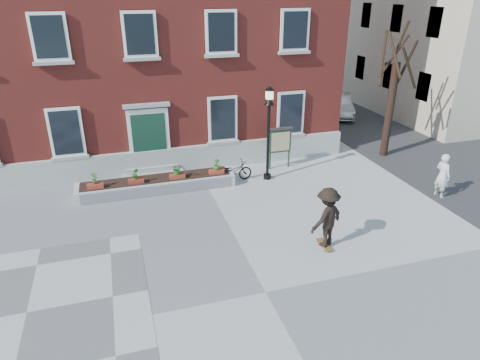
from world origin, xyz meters
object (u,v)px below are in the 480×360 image
object	(u,v)px
notice_board	(280,141)
bicycle	(233,172)
parked_car	(338,105)
lamp_post	(269,121)
skateboarder	(327,217)
bystander	(443,175)

from	to	relation	value
notice_board	bicycle	bearing A→B (deg)	-161.11
notice_board	parked_car	bearing A→B (deg)	45.93
parked_car	lamp_post	bearing A→B (deg)	-114.29
notice_board	skateboarder	size ratio (longest dim) A/B	0.93
bystander	lamp_post	distance (m)	7.00
bicycle	skateboarder	size ratio (longest dim) A/B	0.84
lamp_post	skateboarder	distance (m)	5.64
parked_car	bystander	xyz separation A→B (m)	(-1.89, -11.49, 0.21)
bystander	notice_board	distance (m)	6.65
bicycle	parked_car	size ratio (longest dim) A/B	0.42
parked_car	skateboarder	xyz separation A→B (m)	(-7.78, -13.40, 0.37)
parked_car	notice_board	distance (m)	9.74
bystander	lamp_post	world-z (taller)	lamp_post
bicycle	parked_car	distance (m)	12.05
bicycle	lamp_post	world-z (taller)	lamp_post
parked_car	lamp_post	distance (m)	11.24
bicycle	bystander	bearing A→B (deg)	-122.50
parked_car	lamp_post	size ratio (longest dim) A/B	1.03
lamp_post	skateboarder	xyz separation A→B (m)	(-0.08, -5.43, -1.50)
bystander	skateboarder	xyz separation A→B (m)	(-5.90, -1.91, 0.16)
bicycle	bystander	xyz separation A→B (m)	(7.29, -3.68, 0.43)
bystander	parked_car	bearing A→B (deg)	-16.62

